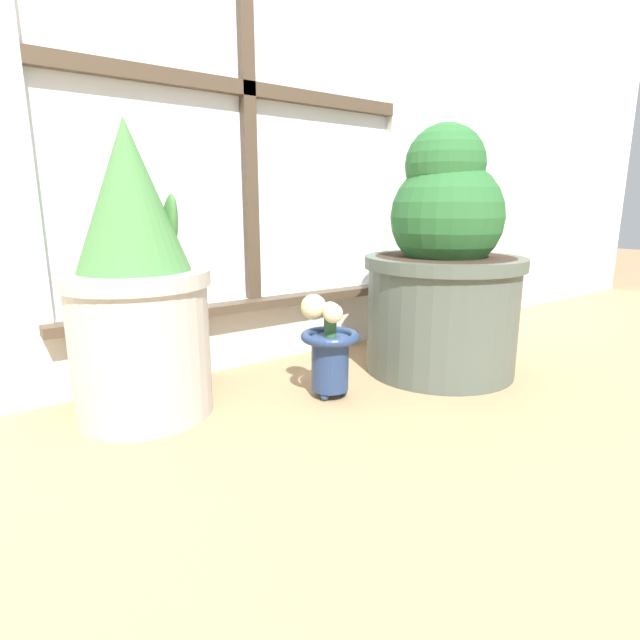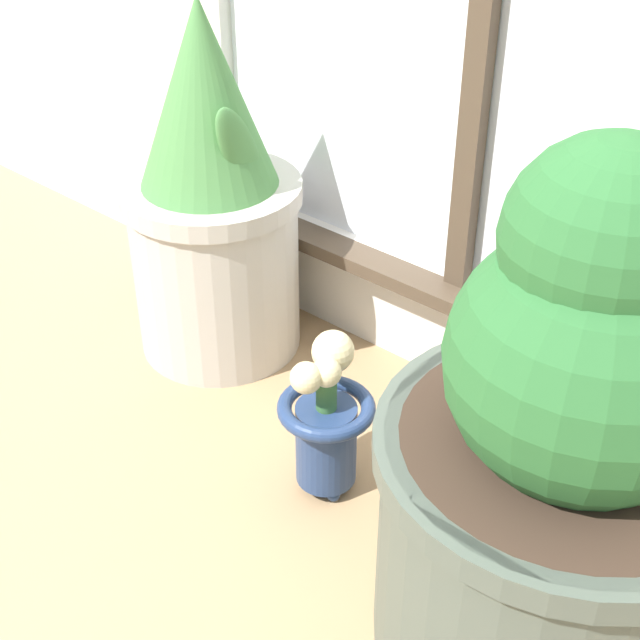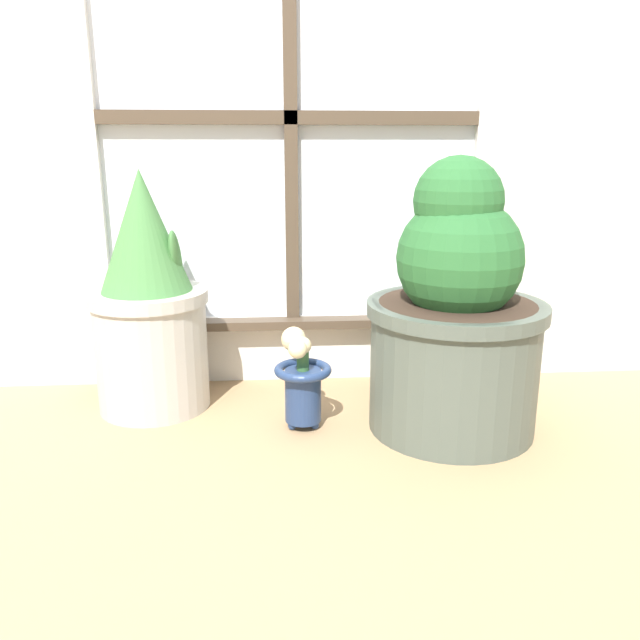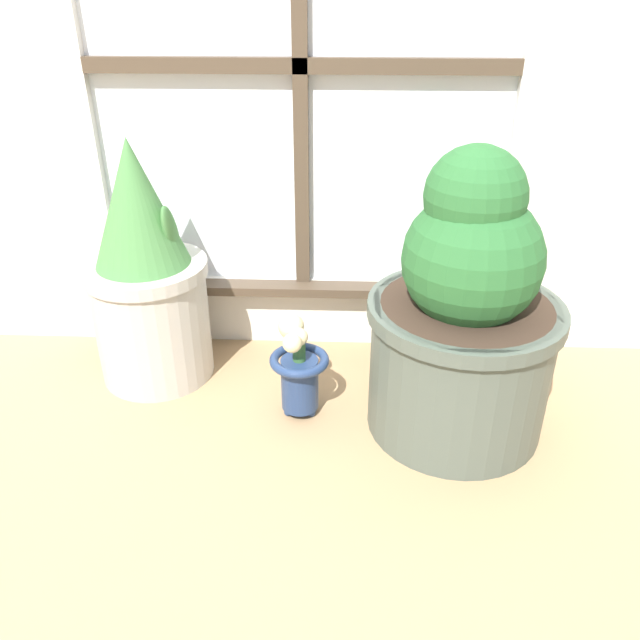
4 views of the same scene
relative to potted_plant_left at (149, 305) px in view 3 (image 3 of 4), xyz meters
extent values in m
plane|color=tan|center=(0.37, -0.38, -0.28)|extent=(10.00, 10.00, 0.00)
cube|color=silver|center=(0.37, 0.20, -0.18)|extent=(1.02, 0.05, 0.19)
cube|color=white|center=(0.37, 0.21, 0.46)|extent=(1.02, 0.02, 1.10)
cube|color=#4C3D2D|center=(0.37, 0.18, 0.46)|extent=(0.04, 0.02, 1.10)
cube|color=#4C3D2D|center=(0.37, 0.18, 0.46)|extent=(1.02, 0.02, 0.04)
cube|color=#4C3D2D|center=(0.37, 0.15, -0.10)|extent=(1.08, 0.06, 0.02)
cylinder|color=#B7B2A8|center=(0.00, 0.00, -0.12)|extent=(0.29, 0.29, 0.31)
cylinder|color=#B7B2A8|center=(0.00, 0.00, 0.02)|extent=(0.30, 0.30, 0.03)
cylinder|color=#38281E|center=(0.00, 0.00, 0.03)|extent=(0.26, 0.26, 0.01)
cone|color=#477F42|center=(0.00, 0.00, 0.19)|extent=(0.23, 0.23, 0.30)
ellipsoid|color=#477F42|center=(0.07, 0.00, 0.11)|extent=(0.03, 0.13, 0.18)
cylinder|color=#4C564C|center=(0.74, -0.18, -0.12)|extent=(0.40, 0.40, 0.31)
cylinder|color=#4C564C|center=(0.74, -0.18, 0.02)|extent=(0.42, 0.42, 0.03)
cylinder|color=#38281E|center=(0.74, -0.18, 0.03)|extent=(0.36, 0.36, 0.01)
sphere|color=#28602D|center=(0.74, -0.18, 0.14)|extent=(0.29, 0.29, 0.29)
sphere|color=#28602D|center=(0.74, -0.18, 0.27)|extent=(0.20, 0.20, 0.20)
ellipsoid|color=#28602D|center=(0.83, -0.21, 0.13)|extent=(0.08, 0.15, 0.19)
sphere|color=navy|center=(0.38, -0.13, -0.27)|extent=(0.02, 0.02, 0.02)
sphere|color=navy|center=(0.36, -0.18, -0.27)|extent=(0.02, 0.02, 0.02)
sphere|color=navy|center=(0.41, -0.18, -0.27)|extent=(0.02, 0.02, 0.02)
cylinder|color=navy|center=(0.38, -0.16, -0.19)|extent=(0.09, 0.09, 0.13)
torus|color=navy|center=(0.38, -0.16, -0.13)|extent=(0.14, 0.14, 0.02)
cylinder|color=#386633|center=(0.38, -0.16, -0.09)|extent=(0.03, 0.03, 0.07)
sphere|color=beige|center=(0.38, -0.16, -0.07)|extent=(0.04, 0.04, 0.04)
sphere|color=beige|center=(0.36, -0.12, -0.06)|extent=(0.06, 0.06, 0.06)
sphere|color=beige|center=(0.37, -0.19, -0.07)|extent=(0.04, 0.04, 0.04)
camera|label=1|loc=(-0.30, -1.05, 0.17)|focal=28.00mm
camera|label=2|loc=(1.00, -0.89, 0.66)|focal=50.00mm
camera|label=3|loc=(0.32, -1.57, 0.38)|focal=35.00mm
camera|label=4|loc=(0.48, -1.37, 0.65)|focal=35.00mm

